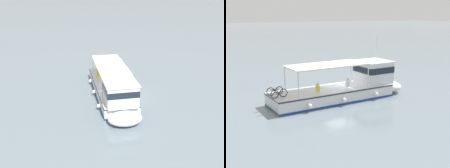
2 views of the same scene
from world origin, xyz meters
The scene contains 2 objects.
ground_plane centered at (0.00, 0.00, 0.00)m, with size 400.00×400.00×0.00m, color slate.
ferry_main centered at (-0.39, 0.92, 1.01)m, with size 12.92×3.77×5.32m.
Camera 1 is at (-24.17, 5.25, 11.68)m, focal length 43.15 mm.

